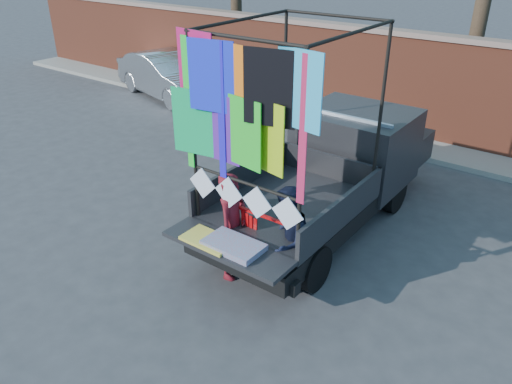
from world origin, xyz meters
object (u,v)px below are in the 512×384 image
Objects in this scene: pickup_truck at (339,167)px; man at (286,241)px; sedan at (168,75)px; woman at (233,226)px.

pickup_truck is 2.57m from man.
sedan is 2.50× the size of woman.
pickup_truck is at bearing -16.97° from woman.
woman is at bearing -96.53° from pickup_truck.
pickup_truck is 2.69m from woman.
pickup_truck is 8.57m from sedan.
sedan is 9.69m from woman.
pickup_truck is 3.48× the size of man.
pickup_truck is at bearing -99.27° from sedan.
man is at bearing -89.52° from woman.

